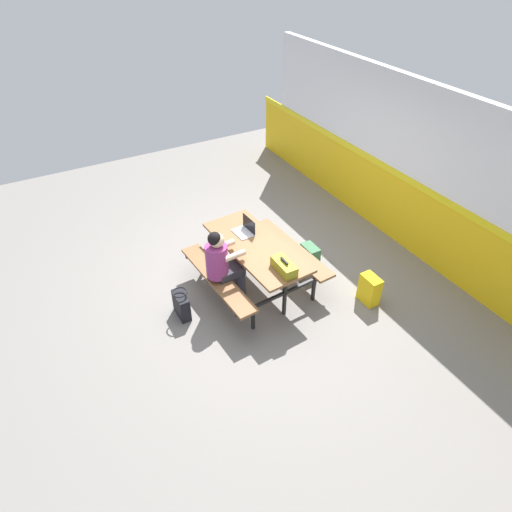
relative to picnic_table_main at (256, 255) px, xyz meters
name	(u,v)px	position (x,y,z in m)	size (l,w,h in m)	color
ground_plane	(249,277)	(-0.24, 0.00, -0.58)	(10.00, 10.00, 0.02)	gray
accent_backdrop	(395,164)	(-0.24, 2.68, 0.67)	(8.00, 0.14, 2.60)	yellow
picnic_table_main	(256,255)	(0.00, 0.00, 0.00)	(1.83, 1.66, 0.74)	brown
student_nearer	(222,261)	(0.06, -0.55, 0.13)	(0.38, 0.53, 1.21)	#2D2D38
laptop_silver	(245,230)	(-0.35, 0.01, 0.21)	(0.33, 0.24, 0.22)	silver
toolbox_grey	(284,266)	(0.66, 0.04, 0.24)	(0.40, 0.18, 0.18)	olive
backpack_dark	(310,258)	(0.08, 0.91, -0.36)	(0.30, 0.22, 0.44)	#3F724C
tote_bag_bright	(181,305)	(0.05, -1.19, -0.38)	(0.34, 0.21, 0.43)	black
satchel_spare	(370,289)	(1.08, 1.24, -0.36)	(0.30, 0.22, 0.44)	yellow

